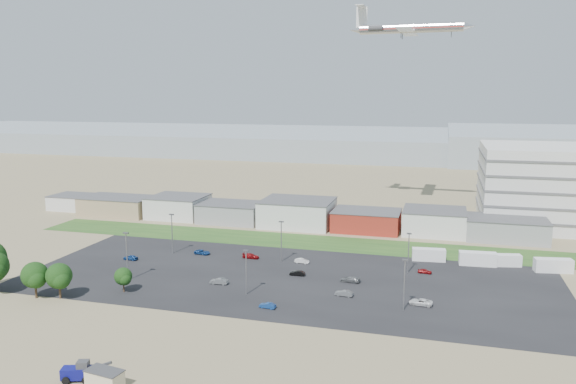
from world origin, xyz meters
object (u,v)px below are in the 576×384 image
(parked_car_6, at_px, (251,256))
(parked_car_7, at_px, (297,273))
(parked_car_9, at_px, (202,252))
(parked_car_13, at_px, (268,305))
(parked_car_1, at_px, (344,293))
(parked_car_5, at_px, (131,257))
(box_trailer_a, at_px, (429,255))
(parked_car_12, at_px, (350,279))
(parked_car_11, at_px, (302,261))
(airliner, at_px, (411,28))
(parked_car_8, at_px, (425,271))
(parked_car_4, at_px, (219,281))
(telehandler, at_px, (78,371))
(portable_shed, at_px, (105,379))
(parked_car_0, at_px, (421,302))

(parked_car_6, bearing_deg, parked_car_7, -124.57)
(parked_car_9, distance_m, parked_car_13, 41.57)
(parked_car_1, relative_size, parked_car_5, 1.02)
(box_trailer_a, distance_m, parked_car_12, 26.97)
(parked_car_1, relative_size, parked_car_11, 1.06)
(airliner, height_order, parked_car_13, airliner)
(parked_car_8, bearing_deg, parked_car_6, 94.26)
(parked_car_6, distance_m, parked_car_12, 29.51)
(parked_car_6, relative_size, parked_car_9, 1.02)
(parked_car_1, height_order, parked_car_4, parked_car_4)
(telehandler, bearing_deg, parked_car_9, 81.21)
(portable_shed, xyz_separation_m, parked_car_6, (-1.28, 65.85, -0.73))
(parked_car_1, relative_size, parked_car_9, 0.90)
(parked_car_11, distance_m, parked_car_13, 30.48)
(portable_shed, distance_m, parked_car_1, 52.52)
(parked_car_1, xyz_separation_m, parked_car_9, (-40.88, 20.40, -0.04))
(parked_car_8, distance_m, parked_car_11, 29.50)
(box_trailer_a, xyz_separation_m, parked_car_1, (-16.02, -30.52, -0.90))
(parked_car_1, xyz_separation_m, parked_car_11, (-14.01, 19.86, -0.04))
(parked_car_0, height_order, parked_car_4, parked_car_4)
(parked_car_1, distance_m, parked_car_5, 57.18)
(telehandler, height_order, parked_car_13, telehandler)
(airliner, height_order, parked_car_8, airliner)
(parked_car_11, distance_m, parked_car_12, 17.52)
(parked_car_0, distance_m, parked_car_4, 43.16)
(telehandler, relative_size, parked_car_13, 2.18)
(parked_car_0, distance_m, parked_car_9, 60.25)
(airliner, relative_size, parked_car_13, 12.63)
(parked_car_6, relative_size, parked_car_12, 0.97)
(telehandler, bearing_deg, parked_car_7, 54.11)
(parked_car_12, bearing_deg, airliner, -176.78)
(parked_car_1, bearing_deg, parked_car_11, -137.87)
(parked_car_11, bearing_deg, parked_car_1, -142.38)
(parked_car_8, distance_m, parked_car_13, 41.77)
(parked_car_4, bearing_deg, parked_car_11, 142.63)
(parked_car_4, bearing_deg, parked_car_0, 85.92)
(parked_car_5, relative_size, parked_car_9, 0.89)
(parked_car_4, distance_m, parked_car_5, 30.46)
(airliner, distance_m, parked_car_4, 116.17)
(parked_car_9, bearing_deg, parked_car_1, -111.21)
(portable_shed, relative_size, parked_car_11, 1.51)
(parked_car_8, bearing_deg, parked_car_13, 141.68)
(parked_car_11, bearing_deg, parked_car_4, 147.88)
(airliner, xyz_separation_m, parked_car_0, (9.83, -92.96, -62.62))
(portable_shed, bearing_deg, parked_car_6, 99.86)
(parked_car_5, bearing_deg, parked_car_6, 112.94)
(airliner, bearing_deg, parked_car_12, -91.89)
(parked_car_1, height_order, parked_car_9, parked_car_1)
(parked_car_5, bearing_deg, parked_car_7, 93.80)
(parked_car_4, relative_size, parked_car_11, 1.13)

